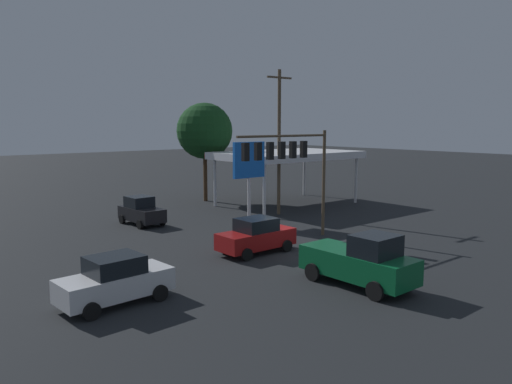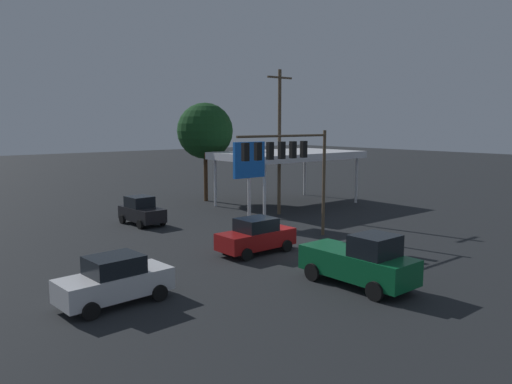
{
  "view_description": "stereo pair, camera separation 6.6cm",
  "coord_description": "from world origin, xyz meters",
  "px_view_note": "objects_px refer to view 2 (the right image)",
  "views": [
    {
      "loc": [
        18.25,
        19.89,
        7.02
      ],
      "look_at": [
        0.0,
        -2.0,
        3.1
      ],
      "focal_mm": 35.0,
      "sensor_mm": 36.0,
      "label": 1
    },
    {
      "loc": [
        18.2,
        19.94,
        7.02
      ],
      "look_at": [
        0.0,
        -2.0,
        3.1
      ],
      "focal_mm": 35.0,
      "sensor_mm": 36.0,
      "label": 2
    }
  ],
  "objects_px": {
    "price_sign": "(249,164)",
    "pickup_parked": "(360,261)",
    "traffic_signal_assembly": "(288,157)",
    "sedan_waiting": "(115,280)",
    "utility_pole": "(279,139)",
    "hatchback_crossing": "(141,211)",
    "street_tree": "(205,131)",
    "sedan_far": "(256,236)"
  },
  "relations": [
    {
      "from": "sedan_waiting",
      "to": "price_sign",
      "type": "bearing_deg",
      "value": -150.52
    },
    {
      "from": "price_sign",
      "to": "sedan_far",
      "type": "xyz_separation_m",
      "value": [
        4.86,
        6.62,
        -3.28
      ]
    },
    {
      "from": "sedan_waiting",
      "to": "hatchback_crossing",
      "type": "bearing_deg",
      "value": -123.86
    },
    {
      "from": "traffic_signal_assembly",
      "to": "utility_pole",
      "type": "xyz_separation_m",
      "value": [
        -5.84,
        -7.16,
        0.72
      ]
    },
    {
      "from": "hatchback_crossing",
      "to": "utility_pole",
      "type": "bearing_deg",
      "value": 69.35
    },
    {
      "from": "price_sign",
      "to": "pickup_parked",
      "type": "relative_size",
      "value": 1.1
    },
    {
      "from": "traffic_signal_assembly",
      "to": "sedan_waiting",
      "type": "relative_size",
      "value": 1.55
    },
    {
      "from": "street_tree",
      "to": "utility_pole",
      "type": "bearing_deg",
      "value": 93.43
    },
    {
      "from": "utility_pole",
      "to": "price_sign",
      "type": "height_order",
      "value": "utility_pole"
    },
    {
      "from": "traffic_signal_assembly",
      "to": "utility_pole",
      "type": "distance_m",
      "value": 9.27
    },
    {
      "from": "price_sign",
      "to": "sedan_far",
      "type": "height_order",
      "value": "price_sign"
    },
    {
      "from": "pickup_parked",
      "to": "street_tree",
      "type": "xyz_separation_m",
      "value": [
        -8.46,
        -24.44,
        5.24
      ]
    },
    {
      "from": "price_sign",
      "to": "hatchback_crossing",
      "type": "xyz_separation_m",
      "value": [
        6.08,
        -4.49,
        -3.29
      ]
    },
    {
      "from": "sedan_far",
      "to": "utility_pole",
      "type": "bearing_deg",
      "value": -138.91
    },
    {
      "from": "hatchback_crossing",
      "to": "sedan_waiting",
      "type": "relative_size",
      "value": 0.86
    },
    {
      "from": "price_sign",
      "to": "street_tree",
      "type": "relative_size",
      "value": 0.65
    },
    {
      "from": "traffic_signal_assembly",
      "to": "price_sign",
      "type": "height_order",
      "value": "traffic_signal_assembly"
    },
    {
      "from": "utility_pole",
      "to": "sedan_far",
      "type": "height_order",
      "value": "utility_pole"
    },
    {
      "from": "price_sign",
      "to": "sedan_waiting",
      "type": "xyz_separation_m",
      "value": [
        14.09,
        9.08,
        -3.28
      ]
    },
    {
      "from": "utility_pole",
      "to": "sedan_waiting",
      "type": "relative_size",
      "value": 2.46
    },
    {
      "from": "price_sign",
      "to": "sedan_waiting",
      "type": "relative_size",
      "value": 1.28
    },
    {
      "from": "sedan_waiting",
      "to": "street_tree",
      "type": "distance_m",
      "value": 26.9
    },
    {
      "from": "traffic_signal_assembly",
      "to": "price_sign",
      "type": "relative_size",
      "value": 1.21
    },
    {
      "from": "utility_pole",
      "to": "sedan_waiting",
      "type": "height_order",
      "value": "utility_pole"
    },
    {
      "from": "price_sign",
      "to": "pickup_parked",
      "type": "distance_m",
      "value": 15.06
    },
    {
      "from": "hatchback_crossing",
      "to": "sedan_far",
      "type": "height_order",
      "value": "hatchback_crossing"
    },
    {
      "from": "traffic_signal_assembly",
      "to": "sedan_waiting",
      "type": "distance_m",
      "value": 13.33
    },
    {
      "from": "utility_pole",
      "to": "price_sign",
      "type": "distance_m",
      "value": 4.5
    },
    {
      "from": "utility_pole",
      "to": "pickup_parked",
      "type": "relative_size",
      "value": 2.12
    },
    {
      "from": "sedan_waiting",
      "to": "street_tree",
      "type": "relative_size",
      "value": 0.51
    },
    {
      "from": "utility_pole",
      "to": "pickup_parked",
      "type": "xyz_separation_m",
      "value": [
        9.02,
        15.13,
        -4.71
      ]
    },
    {
      "from": "utility_pole",
      "to": "hatchback_crossing",
      "type": "relative_size",
      "value": 2.85
    },
    {
      "from": "utility_pole",
      "to": "hatchback_crossing",
      "type": "bearing_deg",
      "value": -17.67
    },
    {
      "from": "street_tree",
      "to": "sedan_far",
      "type": "bearing_deg",
      "value": 64.22
    },
    {
      "from": "traffic_signal_assembly",
      "to": "hatchback_crossing",
      "type": "relative_size",
      "value": 1.79
    },
    {
      "from": "hatchback_crossing",
      "to": "street_tree",
      "type": "relative_size",
      "value": 0.44
    },
    {
      "from": "traffic_signal_assembly",
      "to": "sedan_waiting",
      "type": "bearing_deg",
      "value": 14.64
    },
    {
      "from": "street_tree",
      "to": "traffic_signal_assembly",
      "type": "bearing_deg",
      "value": 72.2
    },
    {
      "from": "hatchback_crossing",
      "to": "street_tree",
      "type": "height_order",
      "value": "street_tree"
    },
    {
      "from": "price_sign",
      "to": "pickup_parked",
      "type": "xyz_separation_m",
      "value": [
        5.0,
        13.86,
        -3.13
      ]
    },
    {
      "from": "utility_pole",
      "to": "street_tree",
      "type": "xyz_separation_m",
      "value": [
        0.56,
        -9.31,
        0.53
      ]
    },
    {
      "from": "sedan_far",
      "to": "sedan_waiting",
      "type": "bearing_deg",
      "value": 14.32
    }
  ]
}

